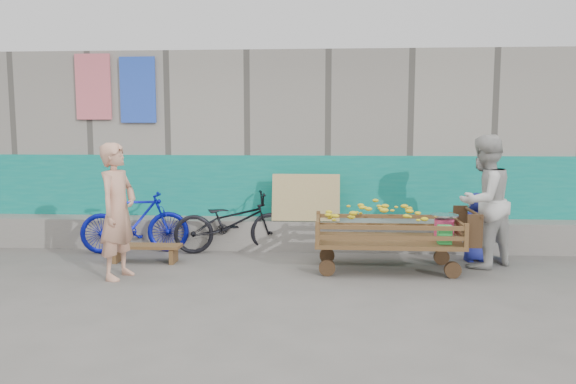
# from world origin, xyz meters

# --- Properties ---
(ground) EXTENTS (80.00, 80.00, 0.00)m
(ground) POSITION_xyz_m (0.00, 0.00, 0.00)
(ground) COLOR #56544E
(ground) RESTS_ON ground
(building_wall) EXTENTS (12.00, 3.50, 3.00)m
(building_wall) POSITION_xyz_m (-0.00, 4.05, 1.47)
(building_wall) COLOR gray
(building_wall) RESTS_ON ground
(banana_cart) EXTENTS (2.01, 0.92, 0.86)m
(banana_cart) POSITION_xyz_m (1.35, 1.15, 0.58)
(banana_cart) COLOR brown
(banana_cart) RESTS_ON ground
(bench) EXTENTS (0.97, 0.29, 0.24)m
(bench) POSITION_xyz_m (-1.86, 1.35, 0.18)
(bench) COLOR brown
(bench) RESTS_ON ground
(vendor_man) EXTENTS (0.52, 0.68, 1.65)m
(vendor_man) POSITION_xyz_m (-1.92, 0.57, 0.83)
(vendor_man) COLOR tan
(vendor_man) RESTS_ON ground
(woman) EXTENTS (1.07, 1.04, 1.74)m
(woman) POSITION_xyz_m (2.65, 1.43, 0.87)
(woman) COLOR #B9B8B3
(woman) RESTS_ON ground
(child) EXTENTS (0.51, 0.38, 0.95)m
(child) POSITION_xyz_m (2.65, 1.71, 0.48)
(child) COLOR #242DA3
(child) RESTS_ON ground
(bicycle_dark) EXTENTS (1.78, 0.97, 0.89)m
(bicycle_dark) POSITION_xyz_m (-0.78, 2.05, 0.44)
(bicycle_dark) COLOR black
(bicycle_dark) RESTS_ON ground
(bicycle_blue) EXTENTS (1.60, 0.77, 0.93)m
(bicycle_blue) POSITION_xyz_m (-2.18, 1.90, 0.46)
(bicycle_blue) COLOR #090F99
(bicycle_blue) RESTS_ON ground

